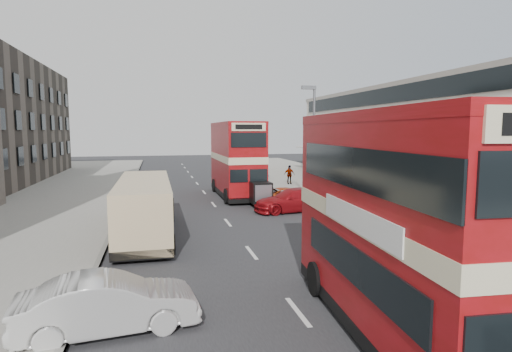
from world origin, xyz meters
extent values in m
plane|color=#28282B|center=(0.00, 0.00, 0.00)|extent=(160.00, 160.00, 0.00)
cube|color=#28282B|center=(0.00, 20.00, 0.01)|extent=(12.00, 90.00, 0.01)
cube|color=gray|center=(12.00, 20.00, 0.07)|extent=(12.00, 90.00, 0.15)
cube|color=gray|center=(-12.00, 20.00, 0.07)|extent=(12.00, 90.00, 0.15)
cube|color=gray|center=(-6.10, 20.00, 0.07)|extent=(0.20, 90.00, 0.16)
cube|color=gray|center=(6.10, 20.00, 0.07)|extent=(0.20, 90.00, 0.16)
cube|color=beige|center=(20.00, 22.00, 4.50)|extent=(8.00, 46.00, 9.00)
cube|color=black|center=(15.95, 22.00, 1.60)|extent=(0.10, 44.00, 2.40)
cube|color=gray|center=(20.00, 22.00, 9.10)|extent=(8.20, 46.20, 0.40)
cube|color=white|center=(15.10, 22.00, 3.00)|extent=(1.80, 44.00, 0.20)
cylinder|color=slate|center=(6.60, 18.00, 4.00)|extent=(0.16, 0.16, 8.00)
cube|color=slate|center=(6.20, 18.00, 8.00)|extent=(1.00, 0.20, 0.25)
cube|color=black|center=(2.06, 0.27, 0.37)|extent=(3.30, 8.73, 0.37)
cube|color=maroon|center=(2.06, 0.27, 1.66)|extent=(3.28, 8.73, 2.35)
cube|color=beige|center=(2.06, 0.27, 3.00)|extent=(3.33, 8.77, 0.48)
cube|color=maroon|center=(2.06, 0.27, 4.28)|extent=(3.28, 8.73, 2.25)
cube|color=maroon|center=(2.06, 0.27, 5.49)|extent=(3.30, 8.75, 0.27)
cube|color=black|center=(2.26, 23.28, 0.38)|extent=(2.82, 8.82, 0.38)
cube|color=maroon|center=(2.26, 23.28, 1.70)|extent=(2.80, 8.82, 2.42)
cube|color=beige|center=(2.26, 23.28, 3.08)|extent=(2.84, 8.86, 0.49)
cube|color=maroon|center=(2.26, 23.28, 4.40)|extent=(2.80, 8.82, 2.31)
cube|color=maroon|center=(2.26, 23.28, 5.64)|extent=(2.82, 8.84, 0.27)
cube|color=black|center=(2.97, 18.23, 0.99)|extent=(1.33, 1.33, 1.43)
cube|color=black|center=(-4.45, 12.16, 0.39)|extent=(2.45, 9.64, 0.39)
cube|color=#D5B98A|center=(-4.45, 12.16, 1.49)|extent=(2.43, 9.64, 2.50)
imported|color=silver|center=(-5.10, 2.00, 0.74)|extent=(4.66, 2.10, 1.48)
imported|color=#A41017|center=(4.60, 16.28, 0.74)|extent=(5.30, 2.66, 1.48)
imported|color=#DC4E16|center=(4.50, 19.00, 0.58)|extent=(4.17, 1.96, 1.15)
imported|color=#5D9BBB|center=(5.55, 34.08, 0.72)|extent=(4.28, 1.80, 1.45)
imported|color=gray|center=(8.24, 12.82, 1.12)|extent=(0.76, 0.56, 1.94)
imported|color=gray|center=(8.29, 28.52, 1.03)|extent=(1.04, 0.44, 1.77)
imported|color=gray|center=(3.93, 22.77, 0.45)|extent=(0.70, 1.73, 0.89)
imported|color=black|center=(3.93, 22.77, 1.24)|extent=(0.68, 0.47, 1.79)
camera|label=1|loc=(-3.83, -8.93, 5.16)|focal=29.55mm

